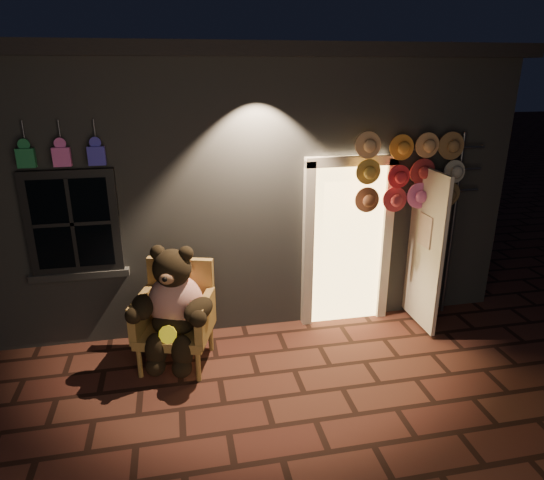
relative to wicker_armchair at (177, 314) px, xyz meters
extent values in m
plane|color=#4E291E|center=(0.83, -0.92, -0.58)|extent=(60.00, 60.00, 0.00)
cube|color=slate|center=(0.83, 3.08, 1.07)|extent=(7.00, 5.00, 3.30)
cube|color=black|center=(0.83, 3.08, 2.80)|extent=(7.30, 5.30, 0.16)
cube|color=black|center=(-1.07, 0.54, 0.97)|extent=(1.00, 0.10, 1.20)
cube|color=black|center=(-1.07, 0.51, 0.97)|extent=(0.82, 0.06, 1.02)
cube|color=slate|center=(-1.07, 0.54, 0.34)|extent=(1.10, 0.14, 0.08)
cube|color=#E8BC68|center=(2.18, 0.56, 0.47)|extent=(0.92, 0.10, 2.10)
cube|color=beige|center=(1.66, 0.52, 0.47)|extent=(0.12, 0.12, 2.20)
cube|color=beige|center=(2.70, 0.52, 0.47)|extent=(0.12, 0.12, 2.20)
cube|color=beige|center=(2.18, 0.52, 1.55)|extent=(1.16, 0.12, 0.12)
cube|color=beige|center=(3.08, 0.18, 0.47)|extent=(0.05, 0.80, 2.00)
cube|color=#227D45|center=(-1.42, 0.46, 1.72)|extent=(0.18, 0.07, 0.20)
cylinder|color=#59595E|center=(-1.42, 0.52, 1.97)|extent=(0.02, 0.02, 0.25)
cube|color=#EE62BD|center=(-1.07, 0.46, 1.72)|extent=(0.18, 0.07, 0.20)
cylinder|color=#59595E|center=(-1.07, 0.52, 1.97)|extent=(0.02, 0.02, 0.25)
cube|color=#3E37C3|center=(-0.72, 0.46, 1.72)|extent=(0.18, 0.07, 0.20)
cylinder|color=#59595E|center=(-0.72, 0.52, 1.97)|extent=(0.02, 0.02, 0.25)
cube|color=#B38945|center=(-0.03, -0.09, -0.18)|extent=(0.93, 0.90, 0.11)
cube|color=#B38945|center=(0.07, 0.22, 0.20)|extent=(0.75, 0.31, 0.76)
cube|color=#B38945|center=(-0.37, 0.00, 0.04)|extent=(0.28, 0.64, 0.43)
cube|color=#B38945|center=(0.31, -0.22, 0.04)|extent=(0.28, 0.64, 0.43)
cylinder|color=#B38945|center=(-0.43, -0.28, -0.40)|extent=(0.05, 0.05, 0.35)
cylinder|color=#B38945|center=(0.19, -0.48, -0.40)|extent=(0.05, 0.05, 0.35)
cylinder|color=#B38945|center=(-0.25, 0.30, -0.40)|extent=(0.05, 0.05, 0.35)
cylinder|color=#B38945|center=(0.37, 0.10, -0.40)|extent=(0.05, 0.05, 0.35)
ellipsoid|color=red|center=(0.00, -0.06, 0.17)|extent=(0.73, 0.65, 0.64)
ellipsoid|color=black|center=(-0.02, -0.13, -0.02)|extent=(0.61, 0.56, 0.30)
sphere|color=black|center=(-0.01, -0.10, 0.60)|extent=(0.52, 0.52, 0.41)
sphere|color=black|center=(-0.15, -0.03, 0.76)|extent=(0.16, 0.16, 0.16)
sphere|color=black|center=(0.14, -0.12, 0.76)|extent=(0.16, 0.16, 0.16)
ellipsoid|color=#8F6341|center=(-0.07, -0.28, 0.56)|extent=(0.19, 0.16, 0.13)
ellipsoid|color=black|center=(-0.35, -0.16, 0.20)|extent=(0.25, 0.43, 0.23)
ellipsoid|color=black|center=(0.23, -0.34, 0.20)|extent=(0.44, 0.48, 0.23)
ellipsoid|color=black|center=(-0.24, -0.34, -0.23)|extent=(0.23, 0.23, 0.40)
ellipsoid|color=black|center=(0.03, -0.43, -0.23)|extent=(0.23, 0.23, 0.40)
sphere|color=black|center=(-0.26, -0.39, -0.39)|extent=(0.22, 0.22, 0.22)
sphere|color=black|center=(0.02, -0.48, -0.39)|extent=(0.22, 0.22, 0.22)
cylinder|color=yellow|center=(-0.10, -0.38, -0.03)|extent=(0.21, 0.14, 0.19)
cylinder|color=#59595E|center=(3.60, 0.46, 0.64)|extent=(0.04, 0.04, 2.44)
cylinder|color=#59595E|center=(3.32, 0.44, 1.68)|extent=(1.08, 0.03, 0.03)
cylinder|color=#59595E|center=(3.32, 0.44, 1.41)|extent=(1.08, 0.03, 0.03)
cylinder|color=#59595E|center=(3.32, 0.44, 1.14)|extent=(1.08, 0.03, 0.03)
cylinder|color=#F1B375|center=(2.33, 0.38, 1.73)|extent=(0.31, 0.11, 0.31)
cylinder|color=orange|center=(2.69, 0.35, 1.73)|extent=(0.31, 0.11, 0.31)
cylinder|color=tan|center=(3.05, 0.32, 1.73)|extent=(0.31, 0.11, 0.31)
cylinder|color=#A27443|center=(3.41, 0.38, 1.73)|extent=(0.31, 0.11, 0.31)
cylinder|color=gold|center=(2.33, 0.35, 1.41)|extent=(0.31, 0.11, 0.31)
cylinder|color=red|center=(2.69, 0.32, 1.41)|extent=(0.31, 0.11, 0.31)
cylinder|color=#A32C30|center=(3.05, 0.38, 1.41)|extent=(0.31, 0.11, 0.31)
cylinder|color=beige|center=(3.41, 0.35, 1.41)|extent=(0.31, 0.11, 0.31)
cylinder|color=brown|center=(2.33, 0.32, 1.09)|extent=(0.31, 0.11, 0.31)
cylinder|color=#C63B49|center=(2.69, 0.38, 1.09)|extent=(0.31, 0.11, 0.31)
cylinder|color=pink|center=(3.05, 0.35, 1.09)|extent=(0.31, 0.11, 0.31)
cylinder|color=olive|center=(3.41, 0.32, 1.09)|extent=(0.31, 0.11, 0.31)
camera|label=1|loc=(0.08, -4.96, 2.60)|focal=32.00mm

